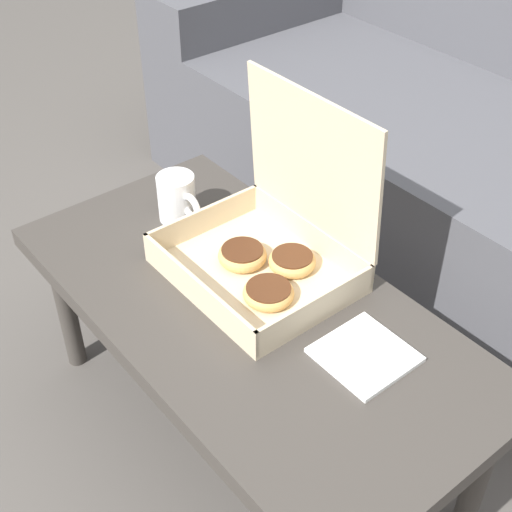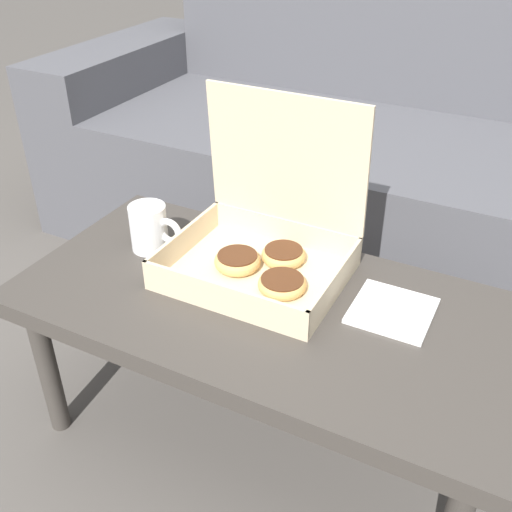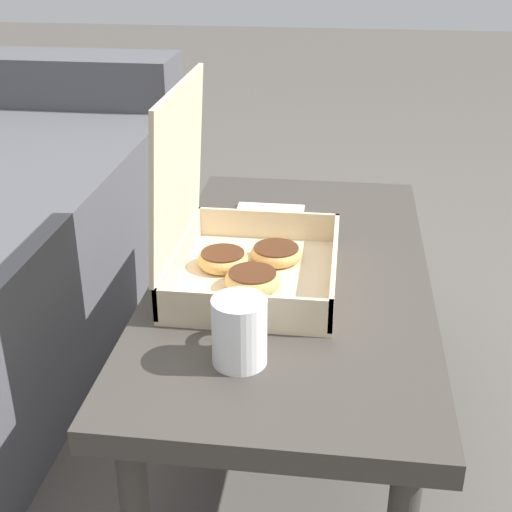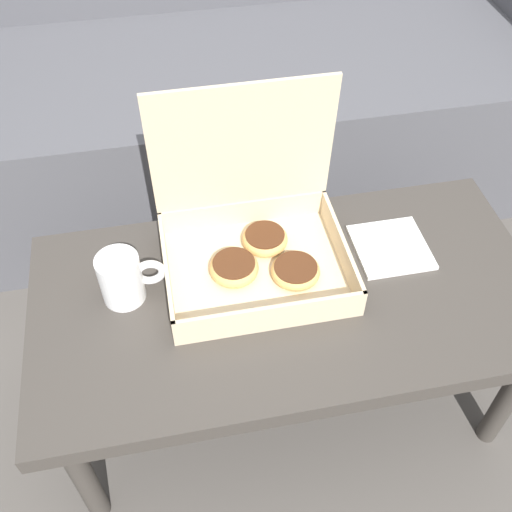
# 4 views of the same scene
# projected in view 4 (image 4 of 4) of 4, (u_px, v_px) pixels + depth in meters

# --- Properties ---
(ground_plane) EXTENTS (12.00, 12.00, 0.00)m
(ground_plane) POSITION_uv_depth(u_px,v_px,m) (272.00, 355.00, 1.54)
(ground_plane) COLOR #514C47
(couch) EXTENTS (2.28, 0.86, 0.88)m
(couch) POSITION_uv_depth(u_px,v_px,m) (218.00, 80.00, 1.86)
(couch) COLOR #4C4C51
(couch) RESTS_ON ground_plane
(coffee_table) EXTENTS (1.01, 0.51, 0.40)m
(coffee_table) POSITION_uv_depth(u_px,v_px,m) (288.00, 306.00, 1.21)
(coffee_table) COLOR #3D3833
(coffee_table) RESTS_ON ground_plane
(pastry_box) EXTENTS (0.36, 0.29, 0.36)m
(pastry_box) POSITION_uv_depth(u_px,v_px,m) (255.00, 236.00, 1.18)
(pastry_box) COLOR beige
(pastry_box) RESTS_ON coffee_table
(coffee_mug) EXTENTS (0.13, 0.08, 0.11)m
(coffee_mug) POSITION_uv_depth(u_px,v_px,m) (123.00, 278.00, 1.13)
(coffee_mug) COLOR white
(coffee_mug) RESTS_ON coffee_table
(napkin_stack) EXTENTS (0.15, 0.15, 0.01)m
(napkin_stack) POSITION_uv_depth(u_px,v_px,m) (391.00, 247.00, 1.25)
(napkin_stack) COLOR white
(napkin_stack) RESTS_ON coffee_table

